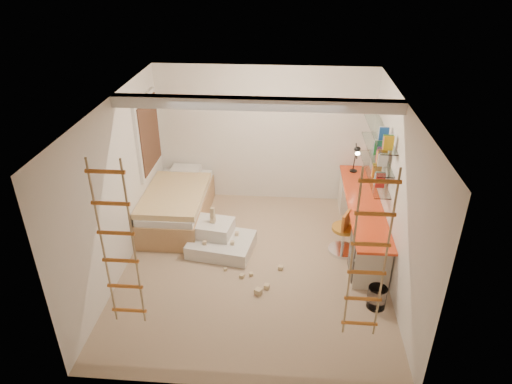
# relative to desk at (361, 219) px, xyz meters

# --- Properties ---
(floor) EXTENTS (4.50, 4.50, 0.00)m
(floor) POSITION_rel_desk_xyz_m (-1.72, -0.86, -0.40)
(floor) COLOR tan
(floor) RESTS_ON ground
(ceiling_beam) EXTENTS (4.00, 0.18, 0.16)m
(ceiling_beam) POSITION_rel_desk_xyz_m (-1.72, -0.56, 2.12)
(ceiling_beam) COLOR white
(ceiling_beam) RESTS_ON ceiling
(window_frame) EXTENTS (0.06, 1.15, 1.35)m
(window_frame) POSITION_rel_desk_xyz_m (-3.69, 0.64, 1.15)
(window_frame) COLOR white
(window_frame) RESTS_ON wall_left
(window_blind) EXTENTS (0.02, 1.00, 1.20)m
(window_blind) POSITION_rel_desk_xyz_m (-3.65, 0.64, 1.15)
(window_blind) COLOR #4C2D1E
(window_blind) RESTS_ON window_frame
(rope_ladder_left) EXTENTS (0.41, 0.04, 2.13)m
(rope_ladder_left) POSITION_rel_desk_xyz_m (-3.07, -2.61, 1.11)
(rope_ladder_left) COLOR #C76F22
(rope_ladder_left) RESTS_ON ceiling
(rope_ladder_right) EXTENTS (0.41, 0.04, 2.13)m
(rope_ladder_right) POSITION_rel_desk_xyz_m (-0.37, -2.61, 1.11)
(rope_ladder_right) COLOR #C37121
(rope_ladder_right) RESTS_ON ceiling
(waste_bin) EXTENTS (0.26, 0.26, 0.32)m
(waste_bin) POSITION_rel_desk_xyz_m (0.03, -1.65, -0.24)
(waste_bin) COLOR white
(waste_bin) RESTS_ON floor
(desk) EXTENTS (0.56, 2.80, 0.75)m
(desk) POSITION_rel_desk_xyz_m (0.00, 0.00, 0.00)
(desk) COLOR #EA441B
(desk) RESTS_ON floor
(shelves) EXTENTS (0.25, 1.80, 0.71)m
(shelves) POSITION_rel_desk_xyz_m (0.15, 0.27, 1.10)
(shelves) COLOR white
(shelves) RESTS_ON wall_right
(bed) EXTENTS (1.02, 2.00, 0.69)m
(bed) POSITION_rel_desk_xyz_m (-3.20, 0.36, -0.07)
(bed) COLOR #AD7F51
(bed) RESTS_ON floor
(task_lamp) EXTENTS (0.14, 0.36, 0.57)m
(task_lamp) POSITION_rel_desk_xyz_m (-0.05, 0.96, 0.73)
(task_lamp) COLOR black
(task_lamp) RESTS_ON desk
(swivel_chair) EXTENTS (0.61, 0.61, 0.77)m
(swivel_chair) POSITION_rel_desk_xyz_m (-0.32, -0.38, -0.12)
(swivel_chair) COLOR #B47822
(swivel_chair) RESTS_ON floor
(play_platform) EXTENTS (1.12, 0.93, 0.45)m
(play_platform) POSITION_rel_desk_xyz_m (-2.33, -0.45, -0.23)
(play_platform) COLOR silver
(play_platform) RESTS_ON floor
(toy_blocks) EXTENTS (1.29, 1.24, 0.72)m
(toy_blocks) POSITION_rel_desk_xyz_m (-2.02, -0.82, -0.16)
(toy_blocks) COLOR #CCB284
(toy_blocks) RESTS_ON floor
(books) EXTENTS (0.14, 0.70, 0.92)m
(books) POSITION_rel_desk_xyz_m (0.15, 0.27, 1.19)
(books) COLOR red
(books) RESTS_ON shelves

